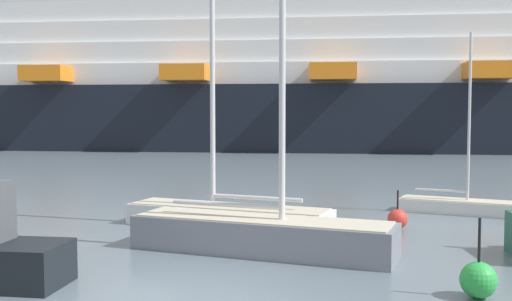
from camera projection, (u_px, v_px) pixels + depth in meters
ground_plane at (169, 297)px, 12.95m from camera, size 600.00×600.00×0.00m
sailboat_1 at (228, 211)px, 20.58m from camera, size 7.15×3.43×10.81m
sailboat_2 at (458, 204)px, 23.48m from camera, size 4.47×2.55×6.81m
sailboat_4 at (262, 229)px, 16.91m from camera, size 7.49×3.51×12.52m
channel_buoy_0 at (397, 219)px, 20.38m from camera, size 0.66×0.66×1.29m
channel_buoy_1 at (478, 280)px, 12.85m from camera, size 0.77×0.77×1.69m
cruise_ship at (398, 84)px, 62.89m from camera, size 115.77×19.33×20.46m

